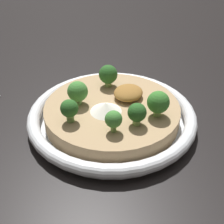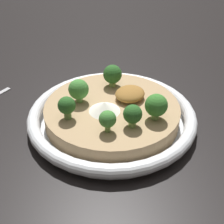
{
  "view_description": "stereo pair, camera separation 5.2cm",
  "coord_description": "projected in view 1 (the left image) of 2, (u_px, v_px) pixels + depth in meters",
  "views": [
    {
      "loc": [
        0.37,
        0.2,
        0.32
      ],
      "look_at": [
        0.0,
        0.0,
        0.02
      ],
      "focal_mm": 45.0,
      "sensor_mm": 36.0,
      "label": 1
    },
    {
      "loc": [
        0.35,
        0.24,
        0.32
      ],
      "look_at": [
        0.0,
        0.0,
        0.02
      ],
      "focal_mm": 45.0,
      "sensor_mm": 36.0,
      "label": 2
    }
  ],
  "objects": [
    {
      "name": "broccoli_left",
      "position": [
        108.0,
        75.0,
        0.55
      ],
      "size": [
        0.04,
        0.04,
        0.04
      ],
      "color": "#84A856",
      "rests_on": "risotto_bowl"
    },
    {
      "name": "broccoli_back",
      "position": [
        137.0,
        113.0,
        0.45
      ],
      "size": [
        0.03,
        0.03,
        0.04
      ],
      "color": "#84A856",
      "rests_on": "risotto_bowl"
    },
    {
      "name": "broccoli_front",
      "position": [
        78.0,
        92.0,
        0.5
      ],
      "size": [
        0.04,
        0.04,
        0.04
      ],
      "color": "#668E47",
      "rests_on": "risotto_bowl"
    },
    {
      "name": "broccoli_back_left",
      "position": [
        158.0,
        103.0,
        0.47
      ],
      "size": [
        0.04,
        0.04,
        0.05
      ],
      "color": "#84A856",
      "rests_on": "risotto_bowl"
    },
    {
      "name": "broccoli_right",
      "position": [
        114.0,
        120.0,
        0.43
      ],
      "size": [
        0.03,
        0.03,
        0.04
      ],
      "color": "#759E4C",
      "rests_on": "risotto_bowl"
    },
    {
      "name": "broccoli_front_right",
      "position": [
        69.0,
        109.0,
        0.45
      ],
      "size": [
        0.03,
        0.03,
        0.04
      ],
      "color": "#668E47",
      "rests_on": "risotto_bowl"
    },
    {
      "name": "cheese_sprinkle",
      "position": [
        105.0,
        107.0,
        0.49
      ],
      "size": [
        0.06,
        0.06,
        0.02
      ],
      "color": "white",
      "rests_on": "risotto_bowl"
    },
    {
      "name": "risotto_bowl",
      "position": [
        112.0,
        114.0,
        0.52
      ],
      "size": [
        0.31,
        0.31,
        0.04
      ],
      "color": "silver",
      "rests_on": "ground_plane"
    },
    {
      "name": "ground_plane",
      "position": [
        112.0,
        122.0,
        0.53
      ],
      "size": [
        6.0,
        6.0,
        0.0
      ],
      "primitive_type": "plane",
      "color": "black"
    },
    {
      "name": "crispy_onion_garnish",
      "position": [
        128.0,
        93.0,
        0.52
      ],
      "size": [
        0.06,
        0.05,
        0.02
      ],
      "color": "olive",
      "rests_on": "risotto_bowl"
    }
  ]
}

